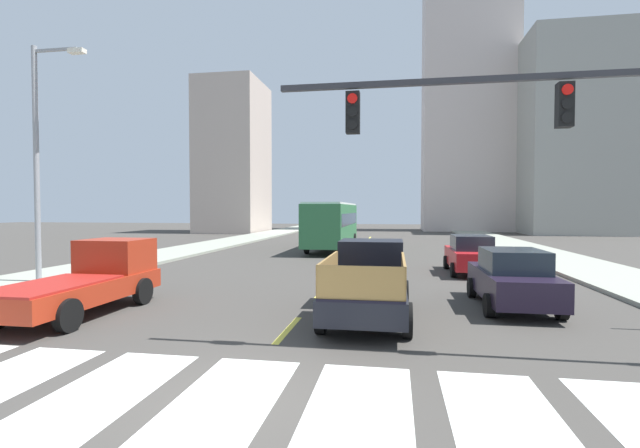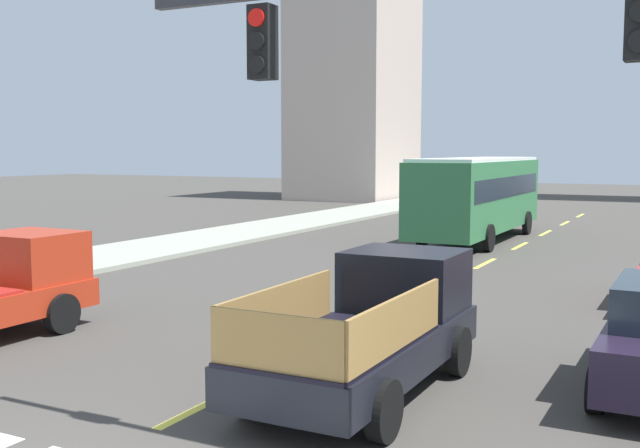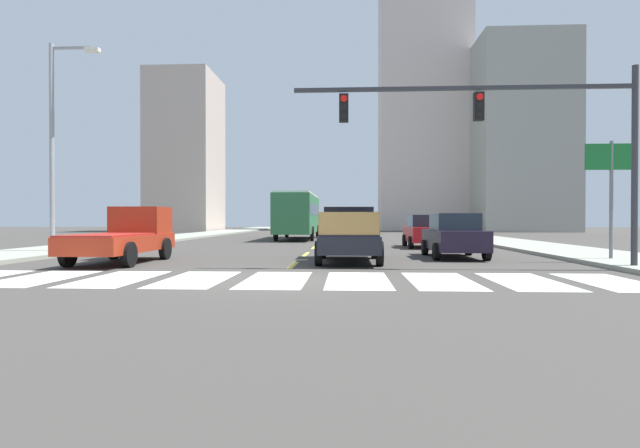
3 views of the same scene
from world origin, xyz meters
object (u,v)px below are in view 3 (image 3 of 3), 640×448
(sedan_near_right, at_px, (425,231))
(direction_sign_green, at_px, (611,175))
(pickup_dark, at_px, (127,236))
(streetlight_left, at_px, (55,138))
(pickup_stakebed, at_px, (349,235))
(sedan_mid, at_px, (454,236))
(city_bus, at_px, (298,213))
(traffic_signal_gantry, at_px, (520,127))

(sedan_near_right, distance_m, direction_sign_green, 10.46)
(pickup_dark, xyz_separation_m, streetlight_left, (-4.71, 3.56, 4.05))
(pickup_stakebed, bearing_deg, sedan_mid, 19.00)
(sedan_mid, bearing_deg, city_bus, 115.48)
(city_bus, relative_size, traffic_signal_gantry, 1.07)
(direction_sign_green, bearing_deg, sedan_mid, 158.31)
(pickup_dark, height_order, sedan_mid, pickup_dark)
(direction_sign_green, bearing_deg, streetlight_left, 171.90)
(sedan_near_right, distance_m, traffic_signal_gantry, 12.10)
(city_bus, distance_m, sedan_near_right, 12.98)
(pickup_stakebed, height_order, traffic_signal_gantry, traffic_signal_gantry)
(sedan_mid, xyz_separation_m, direction_sign_green, (4.92, -1.96, 2.17))
(pickup_dark, xyz_separation_m, direction_sign_green, (16.81, 0.50, 2.11))
(pickup_dark, distance_m, city_bus, 20.27)
(sedan_near_right, bearing_deg, streetlight_left, -162.42)
(pickup_stakebed, xyz_separation_m, streetlight_left, (-12.52, 2.74, 4.03))
(direction_sign_green, bearing_deg, pickup_dark, -178.29)
(sedan_near_right, xyz_separation_m, sedan_mid, (0.04, -6.99, 0.00))
(pickup_dark, distance_m, sedan_mid, 12.15)
(sedan_mid, bearing_deg, streetlight_left, 177.56)
(city_bus, bearing_deg, pickup_stakebed, -78.03)
(pickup_dark, bearing_deg, streetlight_left, 144.21)
(traffic_signal_gantry, bearing_deg, pickup_dark, 170.60)
(pickup_dark, xyz_separation_m, traffic_signal_gantry, (12.86, -2.13, 3.32))
(traffic_signal_gantry, bearing_deg, pickup_stakebed, 149.68)
(sedan_mid, bearing_deg, sedan_near_right, 91.68)
(sedan_mid, relative_size, direction_sign_green, 1.05)
(traffic_signal_gantry, bearing_deg, streetlight_left, 162.05)
(pickup_stakebed, relative_size, pickup_dark, 1.00)
(sedan_near_right, relative_size, sedan_mid, 1.00)
(streetlight_left, bearing_deg, sedan_mid, -3.81)
(city_bus, height_order, direction_sign_green, direction_sign_green)
(city_bus, bearing_deg, pickup_dark, -100.78)
(sedan_near_right, height_order, streetlight_left, streetlight_left)
(pickup_dark, bearing_deg, pickup_stakebed, 7.37)
(direction_sign_green, bearing_deg, traffic_signal_gantry, -146.34)
(sedan_near_right, height_order, sedan_mid, same)
(city_bus, xyz_separation_m, traffic_signal_gantry, (8.74, -21.94, 2.29))
(pickup_dark, bearing_deg, sedan_mid, 13.01)
(pickup_stakebed, height_order, streetlight_left, streetlight_left)
(city_bus, relative_size, sedan_near_right, 2.45)
(pickup_dark, relative_size, direction_sign_green, 1.24)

